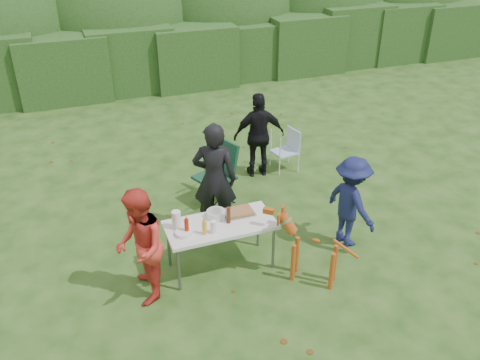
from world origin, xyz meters
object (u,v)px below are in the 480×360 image
object	(u,v)px
person_red_jacket	(140,247)
mustard_bottle	(204,228)
beer_bottle	(229,215)
person_cook	(215,179)
paper_towel_roll	(176,220)
ketchup_bottle	(187,227)
camping_chair	(214,174)
folding_table	(220,227)
dog	(315,250)
lawn_chair	(285,150)
person_black_puffy	(259,135)
child	(351,202)

from	to	relation	value
person_red_jacket	mustard_bottle	world-z (taller)	person_red_jacket
mustard_bottle	beer_bottle	bearing A→B (deg)	20.01
person_cook	mustard_bottle	distance (m)	1.18
paper_towel_roll	person_cook	bearing A→B (deg)	45.48
person_red_jacket	ketchup_bottle	distance (m)	0.67
paper_towel_roll	mustard_bottle	bearing A→B (deg)	-40.13
mustard_bottle	paper_towel_roll	size ratio (longest dim) A/B	0.77
beer_bottle	ketchup_bottle	bearing A→B (deg)	-175.30
person_cook	camping_chair	size ratio (longest dim) A/B	1.69
person_cook	folding_table	bearing A→B (deg)	101.26
folding_table	person_cook	size ratio (longest dim) A/B	0.82
person_red_jacket	beer_bottle	size ratio (longest dim) A/B	6.63
beer_bottle	camping_chair	bearing A→B (deg)	78.53
dog	camping_chair	world-z (taller)	camping_chair
lawn_chair	dog	bearing A→B (deg)	61.76
person_red_jacket	folding_table	bearing A→B (deg)	108.10
mustard_bottle	lawn_chair	bearing A→B (deg)	47.28
folding_table	camping_chair	distance (m)	1.79
person_cook	paper_towel_roll	distance (m)	1.14
folding_table	mustard_bottle	bearing A→B (deg)	-149.70
folding_table	mustard_bottle	distance (m)	0.35
person_black_puffy	mustard_bottle	xyz separation A→B (m)	(-1.82, -2.53, 0.03)
camping_chair	person_black_puffy	bearing A→B (deg)	-170.65
camping_chair	paper_towel_roll	size ratio (longest dim) A/B	4.13
folding_table	person_black_puffy	world-z (taller)	person_black_puffy
person_cook	lawn_chair	size ratio (longest dim) A/B	2.29
folding_table	child	bearing A→B (deg)	-3.37
person_black_puffy	child	distance (m)	2.53
person_red_jacket	dog	size ratio (longest dim) A/B	1.50
dog	ketchup_bottle	world-z (taller)	dog
person_black_puffy	mustard_bottle	size ratio (longest dim) A/B	8.06
ketchup_bottle	folding_table	bearing A→B (deg)	7.91
person_black_puffy	camping_chair	distance (m)	1.29
dog	beer_bottle	size ratio (longest dim) A/B	4.42
folding_table	camping_chair	size ratio (longest dim) A/B	1.40
person_red_jacket	dog	xyz separation A→B (m)	(2.23, -0.49, -0.29)
person_red_jacket	paper_towel_roll	size ratio (longest dim) A/B	6.12
person_cook	ketchup_bottle	bearing A→B (deg)	79.10
person_cook	paper_towel_roll	world-z (taller)	person_cook
lawn_chair	paper_towel_roll	world-z (taller)	paper_towel_roll
folding_table	person_cook	xyz separation A→B (m)	(0.22, 0.92, 0.22)
lawn_chair	mustard_bottle	distance (m)	3.52
folding_table	person_red_jacket	bearing A→B (deg)	-168.70
person_black_puffy	ketchup_bottle	world-z (taller)	person_black_puffy
ketchup_bottle	person_cook	bearing A→B (deg)	54.30
folding_table	mustard_bottle	xyz separation A→B (m)	(-0.27, -0.16, 0.15)
dog	ketchup_bottle	xyz separation A→B (m)	(-1.58, 0.65, 0.35)
lawn_chair	paper_towel_roll	xyz separation A→B (m)	(-2.68, -2.30, 0.47)
ketchup_bottle	beer_bottle	world-z (taller)	beer_bottle
person_black_puffy	paper_towel_roll	size ratio (longest dim) A/B	6.20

